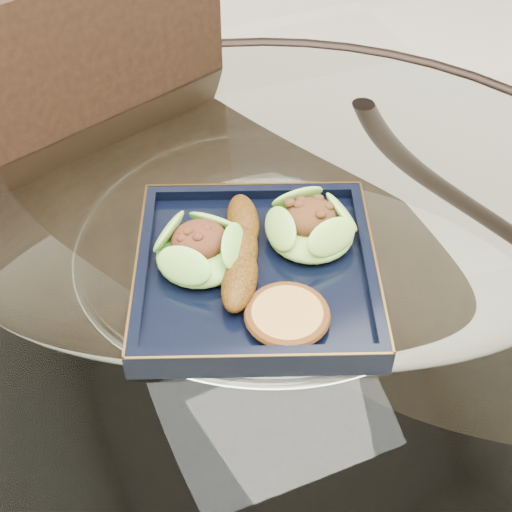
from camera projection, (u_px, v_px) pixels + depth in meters
name	position (u px, v px, depth m)	size (l,w,h in m)	color
dining_table	(266.00, 361.00, 0.94)	(1.13, 1.13, 0.77)	white
dining_chair	(173.00, 253.00, 1.16)	(0.54, 0.54, 0.97)	black
navy_plate	(256.00, 275.00, 0.81)	(0.27, 0.27, 0.02)	black
lettuce_wrap_left	(200.00, 251.00, 0.80)	(0.10, 0.10, 0.04)	#5AA02E
lettuce_wrap_right	(311.00, 228.00, 0.83)	(0.10, 0.10, 0.04)	#6EA830
roasted_plantain	(242.00, 250.00, 0.80)	(0.18, 0.04, 0.03)	#693C0B
crumb_patty	(287.00, 316.00, 0.75)	(0.08, 0.08, 0.01)	#C89142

